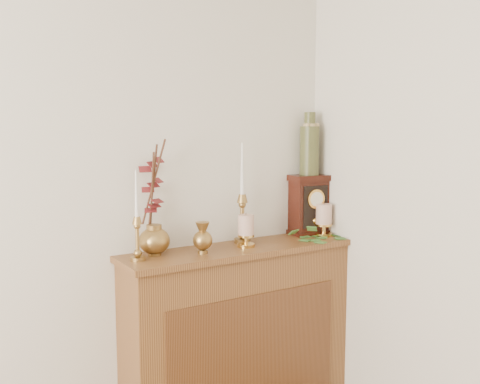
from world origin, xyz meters
TOP-DOWN VIEW (x-y plane):
  - console_shelf at (1.40, 2.10)m, footprint 1.24×0.34m
  - candlestick_left at (0.86, 2.10)m, footprint 0.07×0.07m
  - candlestick_center at (1.47, 2.17)m, footprint 0.09×0.09m
  - bud_vase at (1.18, 2.07)m, footprint 0.09×0.09m
  - ginger_jar at (0.98, 2.19)m, footprint 0.22×0.24m
  - pillar_candle_left at (1.43, 2.08)m, footprint 0.09×0.09m
  - pillar_candle_right at (1.94, 2.08)m, footprint 0.10×0.10m
  - ivy_garland at (1.91, 2.03)m, footprint 0.43×0.24m
  - mantel_clock at (1.91, 2.18)m, footprint 0.24×0.18m
  - ceramic_vase at (1.91, 2.18)m, footprint 0.11×0.11m

SIDE VIEW (x-z plane):
  - console_shelf at x=1.40m, z-range -0.03..0.90m
  - ivy_garland at x=1.91m, z-range 0.90..0.99m
  - bud_vase at x=1.18m, z-range 0.93..1.08m
  - pillar_candle_left at x=1.43m, z-range 0.93..1.11m
  - pillar_candle_right at x=1.94m, z-range 0.93..1.13m
  - candlestick_left at x=0.86m, z-range 0.86..1.27m
  - mantel_clock at x=1.91m, z-range 0.93..1.26m
  - candlestick_center at x=1.47m, z-range 0.84..1.36m
  - ginger_jar at x=0.98m, z-range 0.90..1.45m
  - ceramic_vase at x=1.91m, z-range 1.25..1.59m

